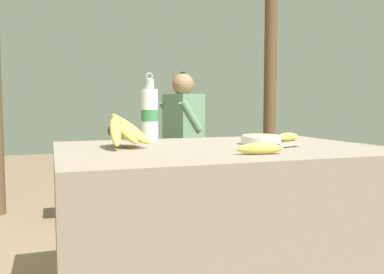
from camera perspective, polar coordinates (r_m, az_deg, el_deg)
market_counter at (r=1.79m, az=3.74°, el=-12.45°), size 1.33×0.95×0.69m
banana_bunch_ripe at (r=1.70m, az=-9.68°, el=0.91°), size 0.19×0.32×0.15m
serving_bowl at (r=1.85m, az=9.67°, el=-0.26°), size 0.18×0.18×0.04m
water_bottle at (r=1.97m, az=-5.95°, el=3.25°), size 0.08×0.08×0.33m
loose_banana_front at (r=1.47m, az=9.56°, el=-1.63°), size 0.18×0.06×0.04m
loose_banana_side at (r=2.03m, az=13.28°, el=0.01°), size 0.16×0.09×0.04m
knife at (r=1.70m, az=12.27°, el=-1.21°), size 0.19×0.09×0.02m
wooden_bench at (r=3.28m, az=-4.78°, el=-4.37°), size 1.49×0.32×0.44m
seated_vendor at (r=3.25m, az=-1.96°, el=0.67°), size 0.45×0.42×1.13m
banana_bunch_green at (r=3.19m, az=-11.31°, el=-2.20°), size 0.17×0.25×0.14m
support_post_far at (r=4.08m, az=10.96°, el=10.98°), size 0.12×0.12×2.67m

